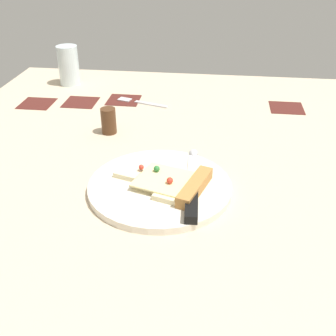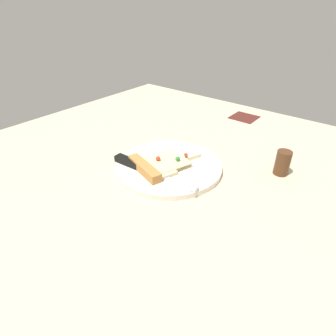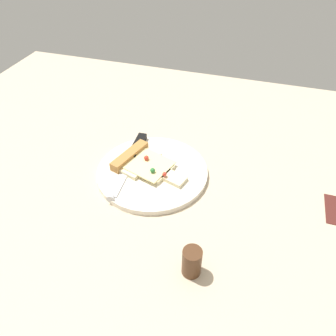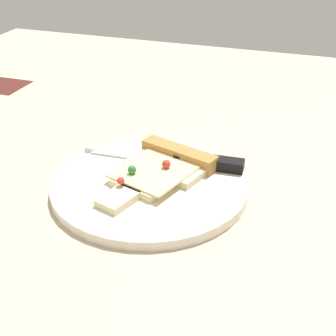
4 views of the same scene
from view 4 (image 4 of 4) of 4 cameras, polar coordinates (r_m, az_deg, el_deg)
ground_plane at (r=76.62cm, az=-4.52°, el=0.41°), size 129.39×129.39×3.00cm
plate at (r=66.88cm, az=-2.16°, el=-2.05°), size 27.02×27.02×1.36cm
pizza_slice at (r=67.90cm, az=-0.84°, el=-0.07°), size 18.94×13.80×2.51cm
knife at (r=70.69cm, az=1.20°, el=1.04°), size 3.40×24.08×2.45cm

